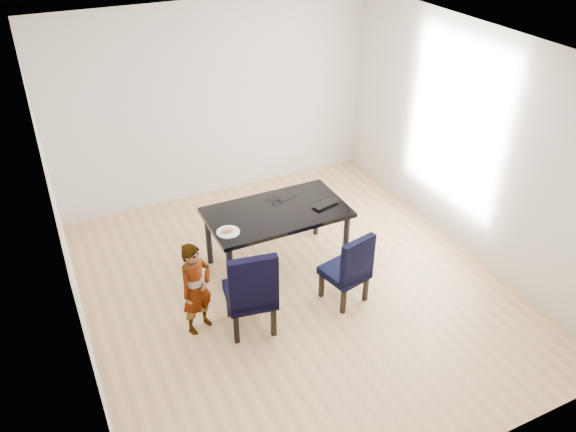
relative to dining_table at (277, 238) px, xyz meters
name	(u,v)px	position (x,y,z in m)	size (l,w,h in m)	color
floor	(296,288)	(0.00, -0.50, -0.38)	(4.50, 5.00, 0.01)	tan
ceiling	(298,50)	(0.00, -0.50, 2.33)	(4.50, 5.00, 0.01)	white
wall_back	(215,103)	(0.00, 2.00, 0.98)	(4.50, 0.01, 2.70)	silver
wall_front	(461,347)	(0.00, -3.00, 0.98)	(4.50, 0.01, 2.70)	silver
wall_left	(63,238)	(-2.25, -0.50, 0.98)	(0.01, 5.00, 2.70)	silver
wall_right	(471,143)	(2.25, -0.50, 0.98)	(0.01, 5.00, 2.70)	beige
dining_table	(277,238)	(0.00, 0.00, 0.00)	(1.60, 0.90, 0.75)	black
chair_left	(250,287)	(-0.69, -0.85, 0.13)	(0.48, 0.50, 1.01)	black
chair_right	(345,266)	(0.39, -0.89, 0.06)	(0.42, 0.44, 0.88)	black
child	(196,288)	(-1.18, -0.65, 0.14)	(0.38, 0.25, 1.03)	orange
plate	(228,232)	(-0.65, -0.18, 0.38)	(0.25, 0.25, 0.01)	silver
sandwich	(227,230)	(-0.67, -0.19, 0.42)	(0.13, 0.06, 0.05)	#C19045
laptop	(323,202)	(0.55, -0.08, 0.39)	(0.33, 0.21, 0.03)	black
cable_tangle	(278,203)	(0.09, 0.15, 0.38)	(0.14, 0.14, 0.01)	black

